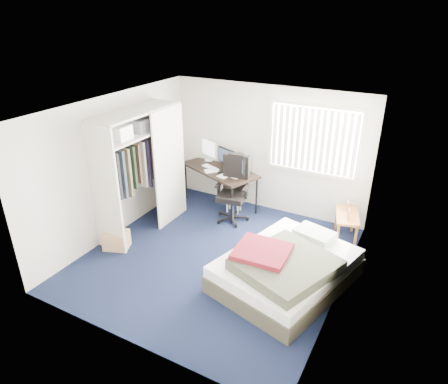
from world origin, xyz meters
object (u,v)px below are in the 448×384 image
Objects in this scene: office_chair at (234,195)px; desk at (221,168)px; nightstand at (347,217)px; bed at (286,268)px.

desk is at bearing 141.85° from office_chair.
nightstand is at bearing 6.03° from office_chair.
office_chair is at bearing 137.85° from bed.
office_chair is 2.13m from nightstand.
desk is 0.77× the size of bed.
desk reaches higher than nightstand.
desk is 0.72m from office_chair.
bed is (-0.50, -1.69, -0.17)m from nightstand.
bed is (2.11, -1.85, -0.55)m from desk.
desk is 2.20× the size of nightstand.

